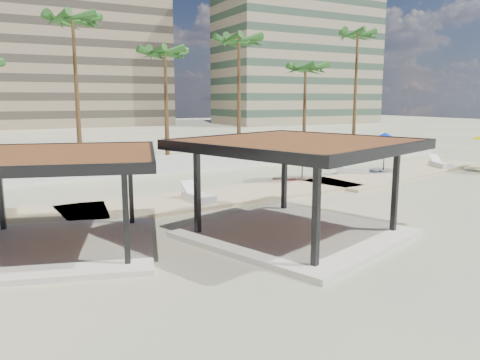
# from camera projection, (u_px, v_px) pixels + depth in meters

# --- Properties ---
(ground) EXTENTS (200.00, 200.00, 0.00)m
(ground) POSITION_uv_depth(u_px,v_px,m) (263.00, 239.00, 16.79)
(ground) COLOR tan
(ground) RESTS_ON ground
(promenade) EXTENTS (44.45, 7.97, 0.24)m
(promenade) POSITION_uv_depth(u_px,v_px,m) (220.00, 194.00, 24.36)
(promenade) COLOR #C6B284
(promenade) RESTS_ON ground
(boundary_wall) EXTENTS (56.00, 0.30, 1.20)m
(boundary_wall) POSITION_uv_depth(u_px,v_px,m) (137.00, 167.00, 30.56)
(boundary_wall) COLOR silver
(boundary_wall) RESTS_ON ground
(building_mid) EXTENTS (38.00, 16.00, 30.40)m
(building_mid) POSITION_uv_depth(u_px,v_px,m) (58.00, 46.00, 83.83)
(building_mid) COLOR #847259
(building_mid) RESTS_ON ground
(building_east) EXTENTS (32.00, 15.00, 36.40)m
(building_east) POSITION_uv_depth(u_px,v_px,m) (298.00, 37.00, 93.52)
(building_east) COLOR gray
(building_east) RESTS_ON ground
(pavilion_central) EXTENTS (8.88, 8.88, 3.56)m
(pavilion_central) POSITION_uv_depth(u_px,v_px,m) (297.00, 179.00, 16.77)
(pavilion_central) COLOR beige
(pavilion_central) RESTS_ON ground
(pavilion_west) EXTENTS (8.08, 8.08, 3.28)m
(pavilion_west) POSITION_uv_depth(u_px,v_px,m) (55.00, 192.00, 15.30)
(pavilion_west) COLOR beige
(pavilion_west) RESTS_ON ground
(umbrella_c) EXTENTS (3.71, 3.71, 2.91)m
(umbrella_c) POSITION_uv_depth(u_px,v_px,m) (303.00, 138.00, 27.72)
(umbrella_c) COLOR beige
(umbrella_c) RESTS_ON promenade
(umbrella_d) EXTENTS (3.29, 3.29, 2.61)m
(umbrella_d) POSITION_uv_depth(u_px,v_px,m) (385.00, 138.00, 30.66)
(umbrella_d) COLOR beige
(umbrella_d) RESTS_ON promenade
(lounger_b) EXTENTS (1.01, 2.31, 0.84)m
(lounger_b) POSITION_uv_depth(u_px,v_px,m) (198.00, 197.00, 22.18)
(lounger_b) COLOR white
(lounger_b) RESTS_ON promenade
(lounger_c) EXTENTS (1.79, 2.15, 0.81)m
(lounger_c) POSITION_uv_depth(u_px,v_px,m) (352.00, 170.00, 30.52)
(lounger_c) COLOR white
(lounger_c) RESTS_ON promenade
(lounger_d) EXTENTS (1.43, 2.23, 0.81)m
(lounger_d) POSITION_uv_depth(u_px,v_px,m) (440.00, 164.00, 33.24)
(lounger_d) COLOR white
(lounger_d) RESTS_ON promenade
(palm_d) EXTENTS (3.00, 3.00, 10.85)m
(palm_d) POSITION_uv_depth(u_px,v_px,m) (73.00, 26.00, 30.13)
(palm_d) COLOR brown
(palm_d) RESTS_ON ground
(palm_e) EXTENTS (3.00, 3.00, 8.98)m
(palm_e) POSITION_uv_depth(u_px,v_px,m) (165.00, 57.00, 32.80)
(palm_e) COLOR brown
(palm_e) RESTS_ON ground
(palm_f) EXTENTS (3.00, 3.00, 10.19)m
(palm_f) POSITION_uv_depth(u_px,v_px,m) (239.00, 46.00, 35.59)
(palm_f) COLOR brown
(palm_f) RESTS_ON ground
(palm_g) EXTENTS (3.00, 3.00, 8.28)m
(palm_g) POSITION_uv_depth(u_px,v_px,m) (305.00, 72.00, 38.36)
(palm_g) COLOR brown
(palm_g) RESTS_ON ground
(palm_h) EXTENTS (3.00, 3.00, 11.39)m
(palm_h) POSITION_uv_depth(u_px,v_px,m) (358.00, 40.00, 41.19)
(palm_h) COLOR brown
(palm_h) RESTS_ON ground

